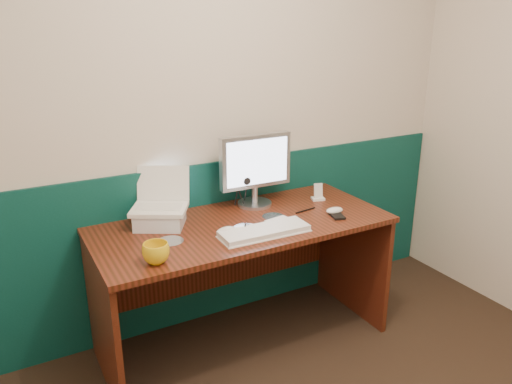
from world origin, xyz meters
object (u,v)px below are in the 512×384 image
laptop (158,190)px  camcorder (241,188)px  monitor (255,170)px  keyboard (264,232)px  mug (156,253)px  desk (243,284)px

laptop → camcorder: size_ratio=1.33×
monitor → camcorder: size_ratio=2.03×
laptop → keyboard: laptop is taller
laptop → keyboard: (0.43, -0.36, -0.19)m
monitor → keyboard: bearing=-110.4°
mug → monitor: bearing=30.8°
keyboard → camcorder: size_ratio=2.17×
desk → camcorder: camcorder is taller
desk → monitor: monitor is taller
keyboard → camcorder: (0.09, 0.44, 0.09)m
keyboard → mug: 0.59m
monitor → mug: bearing=-147.9°
monitor → camcorder: 0.14m
keyboard → camcorder: camcorder is taller
desk → keyboard: (0.03, -0.19, 0.39)m
monitor → mug: 0.88m
laptop → mug: bearing=-80.9°
mug → camcorder: bearing=35.6°
laptop → mug: (-0.15, -0.40, -0.15)m
monitor → camcorder: monitor is taller
mug → camcorder: size_ratio=0.57×
laptop → monitor: 0.59m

